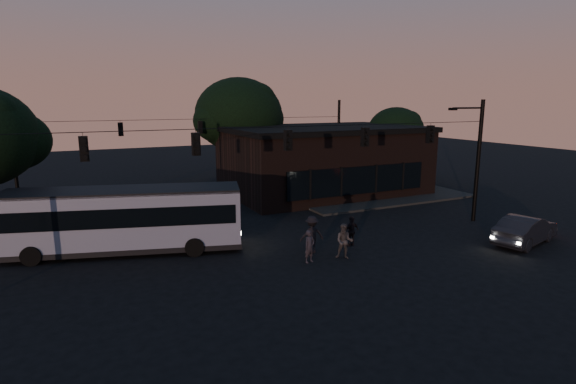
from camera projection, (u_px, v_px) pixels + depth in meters
name	position (u px, v px, depth m)	size (l,w,h in m)	color
ground	(329.00, 277.00, 19.20)	(120.00, 120.00, 0.00)	black
sidewalk_far_right	(366.00, 192.00, 36.67)	(14.00, 10.00, 0.15)	black
building	(323.00, 160.00, 36.60)	(15.40, 10.41, 5.40)	black
tree_behind	(239.00, 115.00, 39.07)	(7.60, 7.60, 9.43)	black
tree_right	(396.00, 131.00, 41.86)	(5.20, 5.20, 6.86)	black
signal_rig_near	(288.00, 163.00, 21.84)	(26.24, 0.30, 7.50)	black
signal_rig_far	(201.00, 142.00, 35.99)	(26.24, 0.30, 7.50)	black
bus	(124.00, 217.00, 22.10)	(11.64, 5.66, 3.20)	gray
car	(525.00, 230.00, 23.63)	(1.60, 4.59, 1.51)	black
pedestrian_a	(310.00, 246.00, 20.86)	(0.56, 0.37, 1.54)	black
pedestrian_b	(344.00, 241.00, 21.34)	(0.83, 0.65, 1.71)	#3B3536
pedestrian_c	(352.00, 231.00, 23.24)	(0.93, 0.39, 1.59)	black
pedestrian_d	(312.00, 234.00, 22.17)	(1.21, 0.70, 1.87)	black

